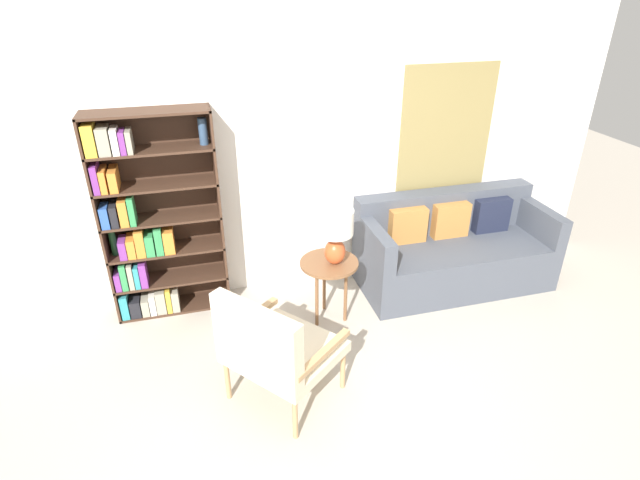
# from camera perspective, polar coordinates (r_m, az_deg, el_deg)

# --- Properties ---
(ground_plane) EXTENTS (14.00, 14.00, 0.00)m
(ground_plane) POSITION_cam_1_polar(r_m,az_deg,el_deg) (3.57, 3.77, -21.55)
(ground_plane) COLOR #B2A899
(wall_back) EXTENTS (6.40, 0.08, 2.70)m
(wall_back) POSITION_cam_1_polar(r_m,az_deg,el_deg) (4.50, -3.71, 10.27)
(wall_back) COLOR white
(wall_back) RESTS_ON ground_plane
(bookshelf) EXTENTS (0.98, 0.30, 1.81)m
(bookshelf) POSITION_cam_1_polar(r_m,az_deg,el_deg) (4.46, -19.02, 1.37)
(bookshelf) COLOR #422B1E
(bookshelf) RESTS_ON ground_plane
(armchair) EXTENTS (0.94, 0.94, 0.91)m
(armchair) POSITION_cam_1_polar(r_m,az_deg,el_deg) (3.44, -5.44, -12.00)
(armchair) COLOR tan
(armchair) RESTS_ON ground_plane
(couch) EXTENTS (1.83, 0.82, 0.87)m
(couch) POSITION_cam_1_polar(r_m,az_deg,el_deg) (5.05, 14.84, -1.11)
(couch) COLOR #474C56
(couch) RESTS_ON ground_plane
(side_table) EXTENTS (0.50, 0.50, 0.58)m
(side_table) POSITION_cam_1_polar(r_m,az_deg,el_deg) (4.25, 1.05, -3.32)
(side_table) COLOR brown
(side_table) RESTS_ON ground_plane
(table_lamp) EXTENTS (0.30, 0.30, 0.49)m
(table_lamp) POSITION_cam_1_polar(r_m,az_deg,el_deg) (4.05, 1.76, 1.13)
(table_lamp) COLOR #C65128
(table_lamp) RESTS_ON side_table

